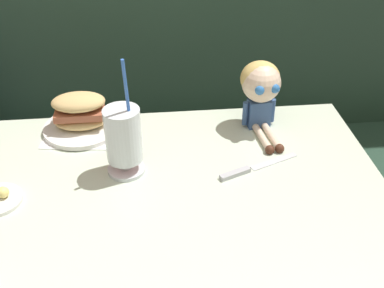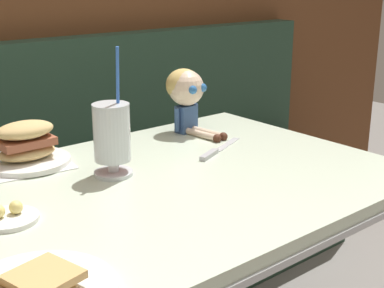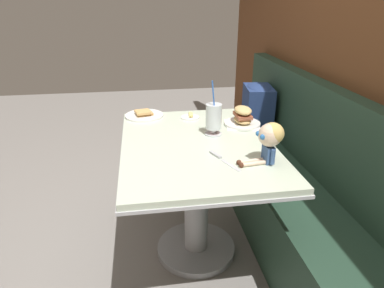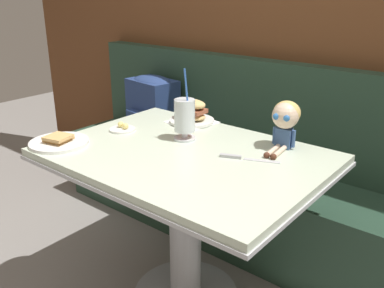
{
  "view_description": "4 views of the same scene",
  "coord_description": "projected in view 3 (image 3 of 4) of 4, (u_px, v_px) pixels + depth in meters",
  "views": [
    {
      "loc": [
        -0.03,
        -0.7,
        1.49
      ],
      "look_at": [
        0.07,
        0.25,
        0.84
      ],
      "focal_mm": 44.84,
      "sensor_mm": 36.0,
      "label": 1
    },
    {
      "loc": [
        -0.76,
        -0.81,
        1.22
      ],
      "look_at": [
        0.08,
        0.2,
        0.81
      ],
      "focal_mm": 51.64,
      "sensor_mm": 36.0,
      "label": 2
    },
    {
      "loc": [
        1.67,
        -0.1,
        1.47
      ],
      "look_at": [
        0.09,
        0.14,
        0.77
      ],
      "focal_mm": 31.91,
      "sensor_mm": 36.0,
      "label": 3
    },
    {
      "loc": [
        1.04,
        -1.05,
        1.38
      ],
      "look_at": [
        0.01,
        0.21,
        0.77
      ],
      "focal_mm": 39.94,
      "sensor_mm": 36.0,
      "label": 4
    }
  ],
  "objects": [
    {
      "name": "ground_plane",
      "position": [
        167.0,
        253.0,
        2.11
      ],
      "size": [
        8.0,
        8.0,
        0.0
      ],
      "primitive_type": "plane",
      "color": "gray"
    },
    {
      "name": "toast_plate",
      "position": [
        144.0,
        115.0,
        2.23
      ],
      "size": [
        0.25,
        0.25,
        0.04
      ],
      "color": "white",
      "rests_on": "diner_table"
    },
    {
      "name": "backpack",
      "position": [
        257.0,
        108.0,
        2.66
      ],
      "size": [
        0.32,
        0.28,
        0.41
      ],
      "color": "navy",
      "rests_on": "booth_bench"
    },
    {
      "name": "butter_knife",
      "position": [
        219.0,
        157.0,
        1.66
      ],
      "size": [
        0.22,
        0.11,
        0.01
      ],
      "color": "silver",
      "rests_on": "diner_table"
    },
    {
      "name": "sandwich_plate",
      "position": [
        243.0,
        118.0,
        2.07
      ],
      "size": [
        0.22,
        0.22,
        0.12
      ],
      "color": "white",
      "rests_on": "diner_table"
    },
    {
      "name": "diner_table",
      "position": [
        196.0,
        174.0,
        1.92
      ],
      "size": [
        1.11,
        0.81,
        0.74
      ],
      "color": "beige",
      "rests_on": "ground"
    },
    {
      "name": "butter_saucer",
      "position": [
        190.0,
        117.0,
        2.2
      ],
      "size": [
        0.12,
        0.12,
        0.04
      ],
      "color": "white",
      "rests_on": "diner_table"
    },
    {
      "name": "booth_bench",
      "position": [
        297.0,
        198.0,
        2.09
      ],
      "size": [
        2.6,
        0.48,
        1.0
      ],
      "color": "#233D2D",
      "rests_on": "ground"
    },
    {
      "name": "seated_doll",
      "position": [
        270.0,
        137.0,
        1.57
      ],
      "size": [
        0.12,
        0.22,
        0.2
      ],
      "color": "#385689",
      "rests_on": "diner_table"
    },
    {
      "name": "wood_panel_wall",
      "position": [
        361.0,
        52.0,
        1.78
      ],
      "size": [
        4.4,
        0.08,
        2.4
      ],
      "primitive_type": "cube",
      "color": "brown",
      "rests_on": "ground"
    },
    {
      "name": "milkshake_glass",
      "position": [
        214.0,
        118.0,
        1.9
      ],
      "size": [
        0.1,
        0.1,
        0.32
      ],
      "color": "silver",
      "rests_on": "diner_table"
    }
  ]
}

